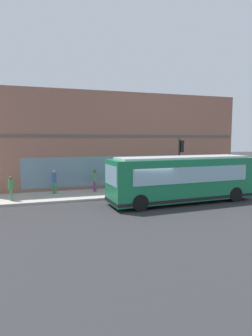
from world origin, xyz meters
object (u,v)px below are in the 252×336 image
Objects in this scene: pedestrian_by_light_pole at (95,179)px; city_bus_nearside at (182,179)px; traffic_light_near_corner at (181,155)px; pedestrian_walking_along_curb at (11,187)px; pedestrian_near_building_entrance at (54,180)px; fire_hydrant at (191,183)px; pedestrian_near_hydrant at (219,176)px.

city_bus_nearside is at bearing -133.52° from pedestrian_by_light_pole.
traffic_light_near_corner is at bearing -107.21° from pedestrian_by_light_pole.
traffic_light_near_corner is 2.52× the size of pedestrian_walking_along_curb.
traffic_light_near_corner reaches higher than pedestrian_near_building_entrance.
pedestrian_near_building_entrance reaches higher than pedestrian_by_light_pole.
city_bus_nearside is 9.35m from pedestrian_near_building_entrance.
traffic_light_near_corner is 9.74m from pedestrian_near_building_entrance.
fire_hydrant is 0.46× the size of pedestrian_walking_along_curb.
traffic_light_near_corner is 2.27× the size of pedestrian_near_building_entrance.
fire_hydrant is at bearing -93.09° from pedestrian_near_building_entrance.
city_bus_nearside is 11.37m from pedestrian_walking_along_curb.
pedestrian_near_building_entrance is 3.03m from pedestrian_by_light_pole.
fire_hydrant is at bearing -36.84° from city_bus_nearside.
pedestrian_near_hydrant is (-0.10, -2.74, 0.51)m from fire_hydrant.
fire_hydrant is 8.18m from pedestrian_by_light_pole.
fire_hydrant is 11.20m from pedestrian_near_building_entrance.
pedestrian_by_light_pole is (-0.10, -3.03, -0.05)m from pedestrian_near_building_entrance.
pedestrian_walking_along_curb is at bearing 92.89° from pedestrian_near_hydrant.
pedestrian_by_light_pole is at bearing -91.82° from pedestrian_near_building_entrance.
pedestrian_by_light_pole is (0.51, 8.14, 0.62)m from fire_hydrant.
city_bus_nearside is at bearing -106.72° from pedestrian_walking_along_curb.
fire_hydrant is (1.45, -1.81, -2.46)m from traffic_light_near_corner.
city_bus_nearside is 6.61× the size of pedestrian_near_hydrant.
city_bus_nearside reaches higher than pedestrian_near_hydrant.
city_bus_nearside reaches higher than pedestrian_by_light_pole.
fire_hydrant is 2.79m from pedestrian_near_hydrant.
pedestrian_walking_along_curb is 6.08m from pedestrian_by_light_pole.
traffic_light_near_corner is 5.13m from pedestrian_near_hydrant.
pedestrian_by_light_pole reaches higher than fire_hydrant.
pedestrian_near_building_entrance is 13.92m from pedestrian_near_hydrant.
pedestrian_walking_along_curb reaches higher than fire_hydrant.
traffic_light_near_corner reaches higher than fire_hydrant.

